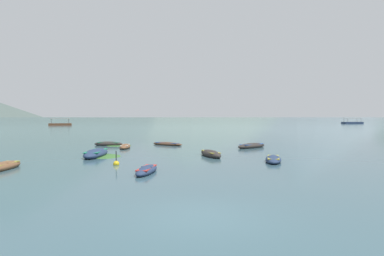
{
  "coord_description": "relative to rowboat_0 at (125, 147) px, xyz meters",
  "views": [
    {
      "loc": [
        -0.66,
        -9.76,
        3.09
      ],
      "look_at": [
        1.57,
        42.77,
        1.17
      ],
      "focal_mm": 30.15,
      "sensor_mm": 36.0,
      "label": 1
    }
  ],
  "objects": [
    {
      "name": "ground_plane",
      "position": [
        5.82,
        1478.45,
        -0.16
      ],
      "size": [
        6000.0,
        6000.0,
        0.0
      ],
      "primitive_type": "plane",
      "color": "#385660"
    },
    {
      "name": "rowboat_2",
      "position": [
        12.35,
        -0.07,
        0.02
      ],
      "size": [
        3.71,
        3.28,
        0.58
      ],
      "color": "#2D2826",
      "rests_on": "ground"
    },
    {
      "name": "rowboat_4",
      "position": [
        -1.22,
        -6.19,
        0.06
      ],
      "size": [
        1.5,
        4.58,
        0.7
      ],
      "color": "navy",
      "rests_on": "ground"
    },
    {
      "name": "rowboat_5",
      "position": [
        -2.2,
        2.83,
        0.01
      ],
      "size": [
        3.13,
        1.35,
        0.55
      ],
      "color": "#2D2826",
      "rests_on": "ground"
    },
    {
      "name": "rowboat_7",
      "position": [
        3.43,
        -13.78,
        -0.01
      ],
      "size": [
        1.37,
        3.13,
        0.47
      ],
      "color": "navy",
      "rests_on": "ground"
    },
    {
      "name": "mountain_1",
      "position": [
        -923.21,
        1790.48,
        306.59
      ],
      "size": [
        1905.55,
        1905.55,
        613.49
      ],
      "primitive_type": "cone",
      "color": "#4C5B56",
      "rests_on": "ground"
    },
    {
      "name": "weed_patch_0",
      "position": [
        -1.1,
        2.71,
        -0.16
      ],
      "size": [
        2.85,
        2.71,
        0.14
      ],
      "primitive_type": "ellipsoid",
      "rotation": [
        0.0,
        0.0,
        0.14
      ],
      "color": "#2D5628",
      "rests_on": "ground"
    },
    {
      "name": "mountain_2",
      "position": [
        67.15,
        2042.04,
        166.22
      ],
      "size": [
        1425.65,
        1425.65,
        332.75
      ],
      "primitive_type": "cone",
      "color": "slate",
      "rests_on": "ground"
    },
    {
      "name": "weed_patch_2",
      "position": [
        -0.67,
        -6.25,
        -0.16
      ],
      "size": [
        3.93,
        4.17,
        0.14
      ],
      "primitive_type": "ellipsoid",
      "rotation": [
        0.0,
        0.0,
        2.1
      ],
      "color": "#38662D",
      "rests_on": "ground"
    },
    {
      "name": "rowboat_6",
      "position": [
        -5.09,
        -12.29,
        0.01
      ],
      "size": [
        1.32,
        3.55,
        0.54
      ],
      "color": "brown",
      "rests_on": "ground"
    },
    {
      "name": "ferry_1",
      "position": [
        -34.49,
        78.4,
        0.29
      ],
      "size": [
        7.6,
        4.83,
        2.54
      ],
      "color": "brown",
      "rests_on": "ground"
    },
    {
      "name": "rowboat_3",
      "position": [
        3.98,
        3.04,
        -0.02
      ],
      "size": [
        3.63,
        3.04,
        0.42
      ],
      "color": "#4C3323",
      "rests_on": "ground"
    },
    {
      "name": "rowboat_1",
      "position": [
        11.62,
        -9.77,
        -0.0
      ],
      "size": [
        1.9,
        3.46,
        0.5
      ],
      "color": "navy",
      "rests_on": "ground"
    },
    {
      "name": "rowboat_8",
      "position": [
        7.66,
        -6.62,
        0.03
      ],
      "size": [
        1.86,
        3.65,
        0.6
      ],
      "color": "#2D2826",
      "rests_on": "ground"
    },
    {
      "name": "rowboat_0",
      "position": [
        0.0,
        0.0,
        0.0
      ],
      "size": [
        1.11,
        3.13,
        0.5
      ],
      "color": "brown",
      "rests_on": "ground"
    },
    {
      "name": "mountain_3",
      "position": [
        776.67,
        1990.81,
        213.17
      ],
      "size": [
        1101.13,
        1101.13,
        426.65
      ],
      "primitive_type": "cone",
      "color": "slate",
      "rests_on": "ground"
    },
    {
      "name": "mooring_buoy",
      "position": [
        1.22,
        -10.83,
        -0.06
      ],
      "size": [
        0.38,
        0.38,
        1.0
      ],
      "color": "yellow",
      "rests_on": "ground"
    },
    {
      "name": "ferry_0",
      "position": [
        77.66,
        99.8,
        0.29
      ],
      "size": [
        9.19,
        4.82,
        2.54
      ],
      "color": "navy",
      "rests_on": "ground"
    }
  ]
}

